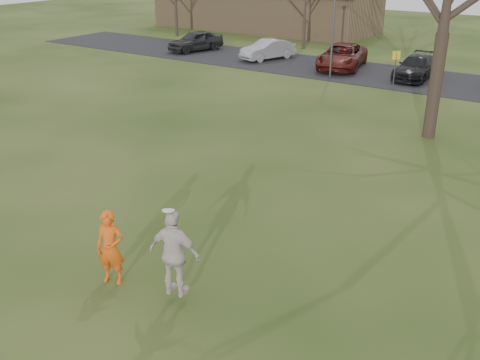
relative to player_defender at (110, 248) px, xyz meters
The scene contains 11 objects.
ground 1.40m from the player_defender, 10.29° to the right, with size 120.00×120.00×0.00m, color #1E380F.
parking_strip 24.85m from the player_defender, 87.60° to the left, with size 62.00×6.50×0.04m, color black.
player_defender is the anchor object (origin of this frame).
car_0 30.21m from the player_defender, 124.41° to the left, with size 1.72×4.26×1.45m, color #252528.
car_1 27.43m from the player_defender, 113.61° to the left, with size 1.40×4.02×1.33m, color #A09FA4.
car_2 25.92m from the player_defender, 102.43° to the left, with size 2.46×5.34×1.48m, color #531913.
car_3 25.03m from the player_defender, 91.69° to the left, with size 1.83×4.51×1.31m, color black.
catching_play 1.81m from the player_defender, ahead, with size 1.27×0.73×2.12m.
building 42.31m from the player_defender, 116.63° to the left, with size 20.60×8.50×5.14m.
lamp_post 23.06m from the player_defender, 102.54° to the left, with size 0.34×0.34×6.27m.
sign_yellow 21.84m from the player_defender, 92.52° to the left, with size 0.35×0.35×2.08m.
Camera 1 is at (7.58, -7.30, 7.36)m, focal length 41.22 mm.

